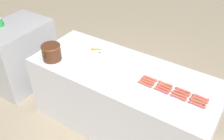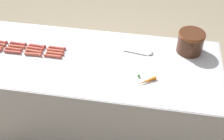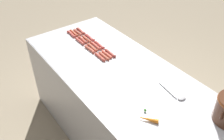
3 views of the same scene
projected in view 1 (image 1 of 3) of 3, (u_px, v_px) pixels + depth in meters
name	position (u px, v px, depth m)	size (l,w,h in m)	color
ground_plane	(121.00, 123.00, 3.49)	(20.00, 20.00, 0.00)	gray
griddle_counter	(122.00, 99.00, 3.22)	(0.93, 2.28, 0.91)	#BCBCC1
back_cabinet	(20.00, 55.00, 3.93)	(0.99, 0.69, 1.01)	#A0A0A4
hot_dog_0	(197.00, 105.00, 2.47)	(0.04, 0.17, 0.03)	#AE493D
hot_dog_1	(179.00, 97.00, 2.56)	(0.04, 0.17, 0.03)	#B74641
hot_dog_2	(161.00, 91.00, 2.64)	(0.04, 0.17, 0.03)	#B84841
hot_dog_3	(145.00, 84.00, 2.72)	(0.03, 0.17, 0.03)	#AB4940
hot_dog_4	(198.00, 102.00, 2.51)	(0.04, 0.17, 0.03)	#AA5141
hot_dog_5	(180.00, 95.00, 2.59)	(0.03, 0.17, 0.03)	#AF503B
hot_dog_6	(163.00, 89.00, 2.66)	(0.04, 0.17, 0.03)	#B5493B
hot_dog_7	(147.00, 82.00, 2.75)	(0.03, 0.17, 0.03)	#B84D3C
hot_dog_8	(200.00, 100.00, 2.53)	(0.03, 0.17, 0.03)	#B85338
hot_dog_9	(182.00, 93.00, 2.61)	(0.04, 0.17, 0.03)	#B14B3B
hot_dog_10	(165.00, 86.00, 2.70)	(0.04, 0.17, 0.03)	#B2533E
hot_dog_11	(148.00, 80.00, 2.78)	(0.03, 0.17, 0.03)	#B2513C
hot_dog_12	(201.00, 97.00, 2.56)	(0.04, 0.17, 0.03)	#B64840
hot_dog_13	(183.00, 90.00, 2.64)	(0.03, 0.17, 0.03)	#B5483D
hot_dog_14	(166.00, 84.00, 2.73)	(0.04, 0.17, 0.03)	#BA5340
hot_dog_15	(150.00, 78.00, 2.80)	(0.03, 0.17, 0.03)	#B84B3D
bean_pot	(51.00, 52.00, 3.07)	(0.29, 0.24, 0.20)	#472616
serving_spoon	(83.00, 64.00, 3.03)	(0.08, 0.27, 0.02)	#B7B7BC
carrot	(98.00, 49.00, 3.29)	(0.13, 0.16, 0.03)	orange
soda_can	(0.00, 22.00, 3.58)	(0.07, 0.07, 0.12)	#1E8C38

